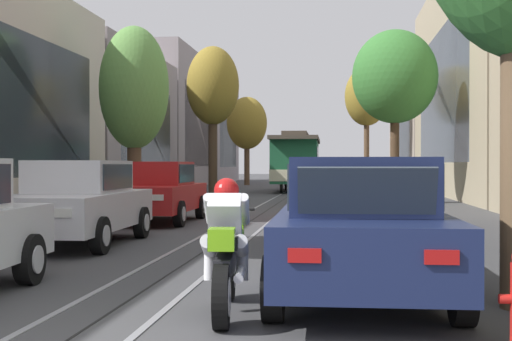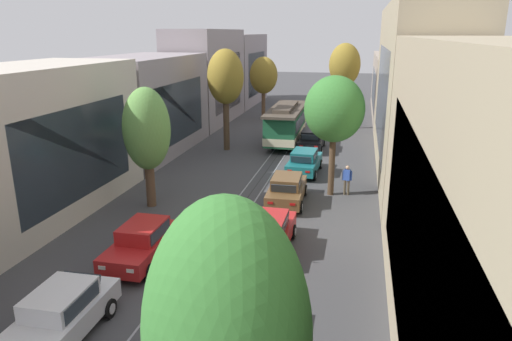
{
  "view_description": "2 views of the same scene",
  "coord_description": "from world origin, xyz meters",
  "px_view_note": "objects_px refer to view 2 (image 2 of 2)",
  "views": [
    {
      "loc": [
        2.29,
        -3.85,
        1.5
      ],
      "look_at": [
        -0.58,
        20.95,
        1.29
      ],
      "focal_mm": 49.23,
      "sensor_mm": 36.0,
      "label": 1
    },
    {
      "loc": [
        5.87,
        -1.75,
        8.95
      ],
      "look_at": [
        0.0,
        24.42,
        0.97
      ],
      "focal_mm": 32.69,
      "sensor_mm": 36.0,
      "label": 2
    }
  ],
  "objects_px": {
    "parked_car_black_second_right": "(232,312)",
    "street_tree_kerb_right_second": "(334,110)",
    "parked_car_black_sixth_right": "(312,140)",
    "street_tree_kerb_right_mid": "(345,65)",
    "cable_car_trolley": "(286,125)",
    "parked_car_red_mid_left": "(143,242)",
    "parked_car_brown_fourth_right": "(287,189)",
    "parked_car_white_second_left": "(60,315)",
    "parked_car_red_mid_right": "(268,232)",
    "parked_car_teal_fifth_right": "(304,162)",
    "street_tree_kerb_left_fourth": "(264,76)",
    "pedestrian_on_left_pavement": "(347,178)",
    "street_tree_kerb_left_mid": "(226,78)",
    "street_tree_kerb_left_second": "(147,130)"
  },
  "relations": [
    {
      "from": "street_tree_kerb_left_mid",
      "to": "pedestrian_on_left_pavement",
      "type": "relative_size",
      "value": 4.48
    },
    {
      "from": "parked_car_brown_fourth_right",
      "to": "street_tree_kerb_left_fourth",
      "type": "distance_m",
      "value": 26.53
    },
    {
      "from": "street_tree_kerb_left_mid",
      "to": "street_tree_kerb_right_second",
      "type": "bearing_deg",
      "value": -45.68
    },
    {
      "from": "parked_car_white_second_left",
      "to": "parked_car_red_mid_right",
      "type": "distance_m",
      "value": 8.81
    },
    {
      "from": "parked_car_black_second_right",
      "to": "parked_car_teal_fifth_right",
      "type": "xyz_separation_m",
      "value": [
        0.07,
        17.58,
        0.0
      ]
    },
    {
      "from": "parked_car_white_second_left",
      "to": "parked_car_brown_fourth_right",
      "type": "bearing_deg",
      "value": 69.75
    },
    {
      "from": "parked_car_white_second_left",
      "to": "parked_car_black_sixth_right",
      "type": "height_order",
      "value": "same"
    },
    {
      "from": "parked_car_teal_fifth_right",
      "to": "street_tree_kerb_right_second",
      "type": "height_order",
      "value": "street_tree_kerb_right_second"
    },
    {
      "from": "parked_car_black_sixth_right",
      "to": "street_tree_kerb_left_mid",
      "type": "height_order",
      "value": "street_tree_kerb_left_mid"
    },
    {
      "from": "parked_car_red_mid_left",
      "to": "cable_car_trolley",
      "type": "height_order",
      "value": "cable_car_trolley"
    },
    {
      "from": "street_tree_kerb_left_fourth",
      "to": "street_tree_kerb_right_mid",
      "type": "relative_size",
      "value": 0.81
    },
    {
      "from": "parked_car_white_second_left",
      "to": "street_tree_kerb_left_fourth",
      "type": "height_order",
      "value": "street_tree_kerb_left_fourth"
    },
    {
      "from": "parked_car_black_sixth_right",
      "to": "street_tree_kerb_left_mid",
      "type": "bearing_deg",
      "value": -167.44
    },
    {
      "from": "parked_car_black_second_right",
      "to": "street_tree_kerb_right_mid",
      "type": "distance_m",
      "value": 33.66
    },
    {
      "from": "parked_car_teal_fifth_right",
      "to": "cable_car_trolley",
      "type": "xyz_separation_m",
      "value": [
        -2.53,
        7.95,
        0.86
      ]
    },
    {
      "from": "parked_car_black_sixth_right",
      "to": "street_tree_kerb_right_mid",
      "type": "distance_m",
      "value": 10.57
    },
    {
      "from": "parked_car_brown_fourth_right",
      "to": "parked_car_teal_fifth_right",
      "type": "height_order",
      "value": "same"
    },
    {
      "from": "street_tree_kerb_right_mid",
      "to": "cable_car_trolley",
      "type": "bearing_deg",
      "value": -118.86
    },
    {
      "from": "pedestrian_on_left_pavement",
      "to": "parked_car_red_mid_right",
      "type": "bearing_deg",
      "value": -110.93
    },
    {
      "from": "parked_car_black_sixth_right",
      "to": "street_tree_kerb_right_second",
      "type": "relative_size",
      "value": 0.65
    },
    {
      "from": "parked_car_black_second_right",
      "to": "parked_car_black_sixth_right",
      "type": "distance_m",
      "value": 24.21
    },
    {
      "from": "street_tree_kerb_left_fourth",
      "to": "cable_car_trolley",
      "type": "xyz_separation_m",
      "value": [
        4.32,
        -11.69,
        -2.86
      ]
    },
    {
      "from": "parked_car_white_second_left",
      "to": "street_tree_kerb_left_mid",
      "type": "bearing_deg",
      "value": 94.1
    },
    {
      "from": "parked_car_red_mid_right",
      "to": "parked_car_brown_fourth_right",
      "type": "distance_m",
      "value": 5.77
    },
    {
      "from": "parked_car_black_sixth_right",
      "to": "parked_car_red_mid_left",
      "type": "bearing_deg",
      "value": -102.93
    },
    {
      "from": "street_tree_kerb_right_second",
      "to": "cable_car_trolley",
      "type": "height_order",
      "value": "street_tree_kerb_right_second"
    },
    {
      "from": "parked_car_black_sixth_right",
      "to": "cable_car_trolley",
      "type": "relative_size",
      "value": 0.48
    },
    {
      "from": "parked_car_red_mid_left",
      "to": "street_tree_kerb_right_mid",
      "type": "distance_m",
      "value": 30.44
    },
    {
      "from": "parked_car_red_mid_right",
      "to": "parked_car_teal_fifth_right",
      "type": "bearing_deg",
      "value": 89.36
    },
    {
      "from": "parked_car_red_mid_left",
      "to": "street_tree_kerb_left_second",
      "type": "distance_m",
      "value": 7.17
    },
    {
      "from": "parked_car_teal_fifth_right",
      "to": "street_tree_kerb_left_fourth",
      "type": "bearing_deg",
      "value": 109.21
    },
    {
      "from": "cable_car_trolley",
      "to": "parked_car_black_sixth_right",
      "type": "bearing_deg",
      "value": -30.15
    },
    {
      "from": "parked_car_black_second_right",
      "to": "street_tree_kerb_right_second",
      "type": "distance_m",
      "value": 14.49
    },
    {
      "from": "parked_car_red_mid_left",
      "to": "street_tree_kerb_left_second",
      "type": "bearing_deg",
      "value": 111.99
    },
    {
      "from": "street_tree_kerb_left_second",
      "to": "street_tree_kerb_right_second",
      "type": "relative_size",
      "value": 0.94
    },
    {
      "from": "parked_car_brown_fourth_right",
      "to": "parked_car_white_second_left",
      "type": "bearing_deg",
      "value": -110.25
    },
    {
      "from": "parked_car_black_sixth_right",
      "to": "street_tree_kerb_right_mid",
      "type": "height_order",
      "value": "street_tree_kerb_right_mid"
    },
    {
      "from": "street_tree_kerb_right_mid",
      "to": "pedestrian_on_left_pavement",
      "type": "relative_size",
      "value": 4.61
    },
    {
      "from": "parked_car_red_mid_left",
      "to": "parked_car_brown_fourth_right",
      "type": "distance_m",
      "value": 9.11
    },
    {
      "from": "street_tree_kerb_right_second",
      "to": "parked_car_brown_fourth_right",
      "type": "bearing_deg",
      "value": -138.81
    },
    {
      "from": "street_tree_kerb_left_mid",
      "to": "cable_car_trolley",
      "type": "xyz_separation_m",
      "value": [
        4.27,
        2.79,
        -3.94
      ]
    },
    {
      "from": "parked_car_teal_fifth_right",
      "to": "street_tree_kerb_right_mid",
      "type": "relative_size",
      "value": 0.55
    },
    {
      "from": "cable_car_trolley",
      "to": "parked_car_teal_fifth_right",
      "type": "bearing_deg",
      "value": -72.38
    },
    {
      "from": "street_tree_kerb_left_fourth",
      "to": "street_tree_kerb_right_second",
      "type": "height_order",
      "value": "street_tree_kerb_right_second"
    },
    {
      "from": "street_tree_kerb_right_second",
      "to": "pedestrian_on_left_pavement",
      "type": "bearing_deg",
      "value": 7.89
    },
    {
      "from": "street_tree_kerb_right_second",
      "to": "street_tree_kerb_right_mid",
      "type": "xyz_separation_m",
      "value": [
        -0.28,
        19.46,
        1.09
      ]
    },
    {
      "from": "parked_car_brown_fourth_right",
      "to": "street_tree_kerb_left_second",
      "type": "height_order",
      "value": "street_tree_kerb_left_second"
    },
    {
      "from": "parked_car_white_second_left",
      "to": "street_tree_kerb_left_second",
      "type": "relative_size",
      "value": 0.69
    },
    {
      "from": "parked_car_black_second_right",
      "to": "street_tree_kerb_right_second",
      "type": "bearing_deg",
      "value": 81.51
    },
    {
      "from": "parked_car_red_mid_left",
      "to": "parked_car_brown_fourth_right",
      "type": "relative_size",
      "value": 0.99
    }
  ]
}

